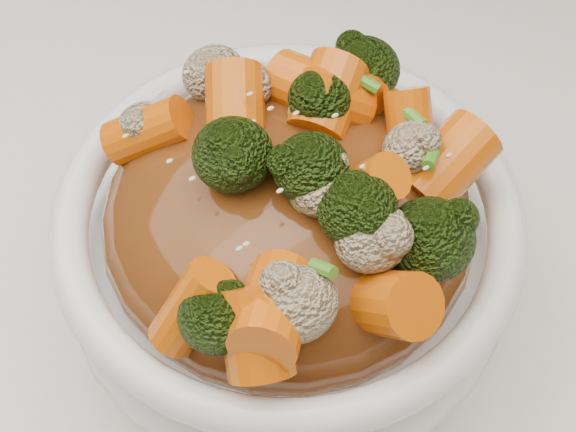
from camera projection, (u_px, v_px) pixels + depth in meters
tablecloth at (328, 394)px, 0.48m from camera, size 1.20×0.80×0.04m
bowl at (288, 255)px, 0.46m from camera, size 0.30×0.30×0.09m
sauce_base at (288, 220)px, 0.43m from camera, size 0.24×0.24×0.10m
carrots at (288, 131)px, 0.38m from camera, size 0.24×0.24×0.05m
broccoli at (288, 132)px, 0.38m from camera, size 0.24×0.24×0.05m
cauliflower at (288, 136)px, 0.38m from camera, size 0.24×0.24×0.04m
scallions at (288, 129)px, 0.38m from camera, size 0.18×0.18×0.02m
sesame_seeds at (288, 129)px, 0.38m from camera, size 0.21×0.21×0.01m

